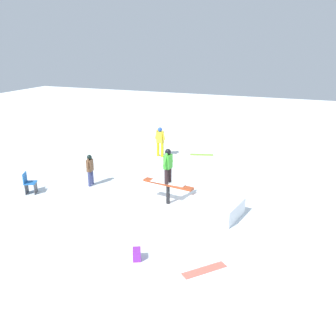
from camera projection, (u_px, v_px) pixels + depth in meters
ground_plane at (168, 203)px, 14.26m from camera, size 60.00×60.00×0.00m
rail_feature at (168, 187)px, 14.04m from camera, size 2.10×0.64×0.82m
snow_kicker_ramp at (213, 207)px, 13.23m from camera, size 2.03×1.79×0.58m
main_rider_on_rail at (168, 166)px, 13.78m from camera, size 1.37×0.77×1.33m
bystander_brown at (90, 168)px, 15.81m from camera, size 0.24×0.62×1.36m
bystander_yellow at (160, 140)px, 19.75m from camera, size 0.64×0.29×1.58m
loose_snowboard_lime at (202, 155)px, 20.28m from camera, size 1.28×0.62×0.02m
loose_snowboard_coral at (204, 270)px, 10.09m from camera, size 1.07×1.16×0.02m
folding_chair at (29, 184)px, 15.06m from camera, size 0.58×0.58×0.88m
backpack_on_snow at (137, 254)px, 10.54m from camera, size 0.33×0.37×0.34m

